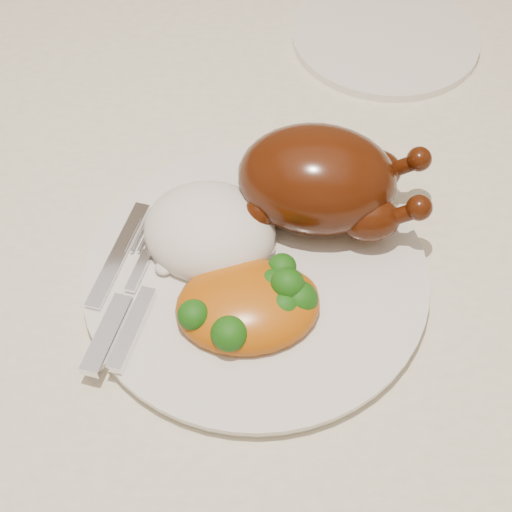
{
  "coord_description": "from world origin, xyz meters",
  "views": [
    {
      "loc": [
        0.08,
        -0.53,
        1.27
      ],
      "look_at": [
        0.08,
        -0.17,
        0.8
      ],
      "focal_mm": 50.0,
      "sensor_mm": 36.0,
      "label": 1
    }
  ],
  "objects_px": {
    "roast_chicken": "(322,180)",
    "dining_table": "(179,207)",
    "dinner_plate": "(256,274)",
    "side_plate": "(385,38)"
  },
  "relations": [
    {
      "from": "dining_table",
      "to": "side_plate",
      "type": "xyz_separation_m",
      "value": [
        0.24,
        0.16,
        0.11
      ]
    },
    {
      "from": "dining_table",
      "to": "dinner_plate",
      "type": "xyz_separation_m",
      "value": [
        0.08,
        -0.17,
        0.11
      ]
    },
    {
      "from": "roast_chicken",
      "to": "dining_table",
      "type": "bearing_deg",
      "value": 151.56
    },
    {
      "from": "dinner_plate",
      "to": "side_plate",
      "type": "distance_m",
      "value": 0.36
    },
    {
      "from": "dinner_plate",
      "to": "roast_chicken",
      "type": "xyz_separation_m",
      "value": [
        0.06,
        0.07,
        0.05
      ]
    },
    {
      "from": "side_plate",
      "to": "roast_chicken",
      "type": "xyz_separation_m",
      "value": [
        -0.09,
        -0.27,
        0.05
      ]
    },
    {
      "from": "side_plate",
      "to": "dinner_plate",
      "type": "bearing_deg",
      "value": -114.43
    },
    {
      "from": "dining_table",
      "to": "roast_chicken",
      "type": "distance_m",
      "value": 0.24
    },
    {
      "from": "dinner_plate",
      "to": "roast_chicken",
      "type": "distance_m",
      "value": 0.1
    },
    {
      "from": "dinner_plate",
      "to": "side_plate",
      "type": "relative_size",
      "value": 1.37
    }
  ]
}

